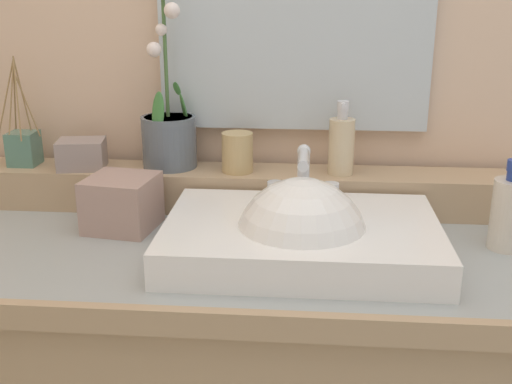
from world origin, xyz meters
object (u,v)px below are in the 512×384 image
(sink_basin, at_px, (301,240))
(trinket_box, at_px, (82,154))
(tissue_box, at_px, (122,203))
(potted_plant, at_px, (169,132))
(soap_dispenser, at_px, (341,144))
(tumbler_cup, at_px, (239,152))
(reed_diffuser, at_px, (24,147))
(lotion_bottle, at_px, (509,212))

(sink_basin, xyz_separation_m, trinket_box, (-0.49, 0.24, 0.09))
(tissue_box, bearing_deg, potted_plant, 66.86)
(soap_dispenser, height_order, tumbler_cup, soap_dispenser)
(soap_dispenser, bearing_deg, reed_diffuser, 178.99)
(tissue_box, bearing_deg, lotion_bottle, -3.24)
(lotion_bottle, xyz_separation_m, tissue_box, (-0.75, 0.04, -0.02))
(soap_dispenser, xyz_separation_m, trinket_box, (-0.56, -0.00, -0.03))
(sink_basin, xyz_separation_m, tissue_box, (-0.36, 0.11, 0.02))
(trinket_box, distance_m, lotion_bottle, 0.89)
(tumbler_cup, height_order, trinket_box, tumbler_cup)
(sink_basin, relative_size, lotion_bottle, 2.89)
(sink_basin, bearing_deg, reed_diffuser, 157.68)
(soap_dispenser, bearing_deg, lotion_bottle, -29.77)
(sink_basin, xyz_separation_m, lotion_bottle, (0.38, 0.07, 0.04))
(tumbler_cup, height_order, reed_diffuser, reed_diffuser)
(sink_basin, distance_m, reed_diffuser, 0.68)
(potted_plant, bearing_deg, lotion_bottle, -16.31)
(soap_dispenser, relative_size, lotion_bottle, 0.91)
(tumbler_cup, bearing_deg, lotion_bottle, -18.25)
(sink_basin, bearing_deg, trinket_box, 153.77)
(sink_basin, xyz_separation_m, potted_plant, (-0.30, 0.27, 0.13))
(soap_dispenser, distance_m, tumbler_cup, 0.22)
(potted_plant, relative_size, trinket_box, 3.90)
(reed_diffuser, bearing_deg, tumbler_cup, -1.67)
(tumbler_cup, bearing_deg, reed_diffuser, 178.33)
(potted_plant, height_order, tumbler_cup, potted_plant)
(trinket_box, bearing_deg, potted_plant, -0.84)
(sink_basin, bearing_deg, soap_dispenser, 72.29)
(soap_dispenser, height_order, reed_diffuser, reed_diffuser)
(lotion_bottle, bearing_deg, sink_basin, -169.61)
(potted_plant, relative_size, tumbler_cup, 4.54)
(tumbler_cup, bearing_deg, sink_basin, -59.92)
(sink_basin, relative_size, reed_diffuser, 2.06)
(reed_diffuser, relative_size, tissue_box, 1.85)
(tumbler_cup, distance_m, tissue_box, 0.27)
(potted_plant, xyz_separation_m, soap_dispenser, (0.37, -0.02, -0.01))
(tumbler_cup, relative_size, tissue_box, 0.66)
(potted_plant, height_order, lotion_bottle, potted_plant)
(soap_dispenser, bearing_deg, tissue_box, -163.37)
(potted_plant, distance_m, trinket_box, 0.20)
(potted_plant, bearing_deg, tissue_box, -113.14)
(sink_basin, height_order, lotion_bottle, sink_basin)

